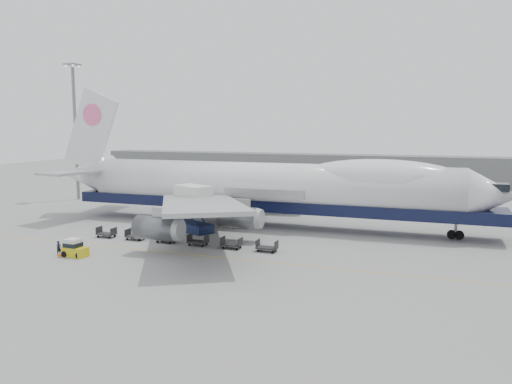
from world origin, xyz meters
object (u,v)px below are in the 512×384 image
at_px(catering_truck, 193,206).
at_px(baggage_tug, 74,249).
at_px(ground_worker, 59,248).
at_px(airliner, 270,186).

bearing_deg(catering_truck, baggage_tug, -86.93).
height_order(catering_truck, ground_worker, catering_truck).
relative_size(airliner, catering_truck, 10.84).
bearing_deg(baggage_tug, airliner, 60.72).
relative_size(airliner, ground_worker, 42.16).
height_order(airliner, baggage_tug, airliner).
height_order(airliner, ground_worker, airliner).
distance_m(airliner, catering_truck, 11.10).
distance_m(catering_truck, baggage_tug, 17.24).
xyz_separation_m(baggage_tug, ground_worker, (-1.89, -0.21, -0.06)).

